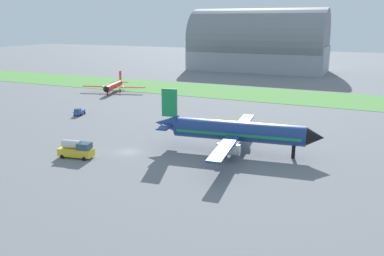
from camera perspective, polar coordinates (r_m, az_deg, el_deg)
name	(u,v)px	position (r m, az deg, el deg)	size (l,w,h in m)	color
ground_plane	(129,152)	(78.79, -8.96, -3.38)	(600.00, 600.00, 0.00)	slate
grass_taxiway_strip	(242,93)	(143.60, 7.07, 4.99)	(360.00, 28.00, 0.08)	#549342
airplane_taxiing_turboprop	(114,86)	(145.46, -11.08, 5.93)	(22.23, 19.19, 6.81)	red
airplane_midfield_jet	(235,131)	(76.73, 6.12, -0.47)	(32.80, 33.35, 11.80)	navy
fuel_truck_near_gate	(76,149)	(77.28, -16.13, -2.94)	(6.80, 3.45, 3.29)	yellow
pushback_tug_midfield	(79,112)	(112.31, -15.77, 2.22)	(2.82, 3.95, 1.95)	#334FB2
hangar_distant	(258,45)	(211.03, 9.32, 11.63)	(68.45, 30.32, 30.96)	#9399A3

